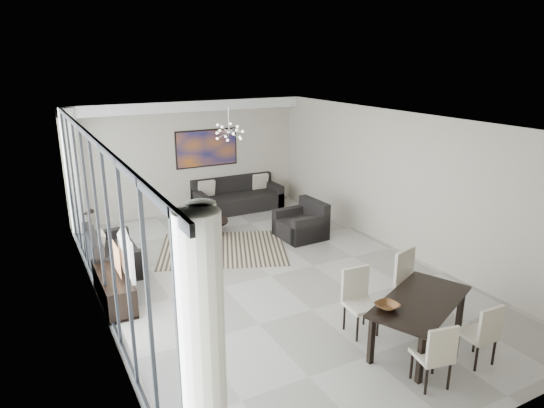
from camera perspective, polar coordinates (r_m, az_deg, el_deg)
room_shell at (r=8.86m, az=2.43°, el=0.67°), size 6.00×9.00×2.90m
window_wall at (r=7.79m, az=-19.12°, el=-2.47°), size 0.37×8.95×2.90m
soffit at (r=12.30m, az=-9.82°, el=11.30°), size 5.98×0.40×0.26m
painting at (r=12.78m, az=-7.68°, el=6.52°), size 1.68×0.04×0.98m
chandelier at (r=10.79m, az=-5.08°, el=8.46°), size 0.66×0.66×0.71m
rug at (r=10.42m, az=-5.76°, el=-5.27°), size 3.21×2.88×0.01m
coffee_table at (r=11.26m, az=-7.58°, el=-2.61°), size 0.95×0.95×0.33m
bowl_coffee at (r=11.16m, az=-7.86°, el=-1.84°), size 0.24×0.24×0.07m
sofa_main at (r=12.98m, az=-4.11°, el=0.59°), size 2.31×0.94×0.84m
loveseat at (r=9.84m, az=-18.37°, el=-5.85°), size 0.87×1.55×0.78m
armchair at (r=10.98m, az=3.55°, el=-2.49°), size 0.97×1.02×0.83m
side_table at (r=12.08m, az=-20.98°, el=-1.53°), size 0.36×0.36×0.50m
tv_console at (r=8.61m, az=-18.14°, el=-9.29°), size 0.45×1.59×0.50m
television at (r=8.39m, az=-17.42°, el=-5.52°), size 0.27×1.19×0.68m
dining_table at (r=7.15m, az=17.02°, el=-11.38°), size 1.93×1.49×0.72m
dining_chair_sw at (r=6.44m, az=18.79°, el=-16.18°), size 0.48×0.48×0.89m
dining_chair_se at (r=7.09m, az=23.63°, el=-13.53°), size 0.42×0.42×0.89m
dining_chair_nw at (r=7.37m, az=10.14°, el=-10.58°), size 0.48×0.48×0.98m
dining_chair_ne at (r=7.92m, az=15.88°, el=-8.47°), size 0.60×0.60×1.07m
bowl_dining at (r=6.75m, az=13.38°, el=-11.63°), size 0.34×0.34×0.08m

